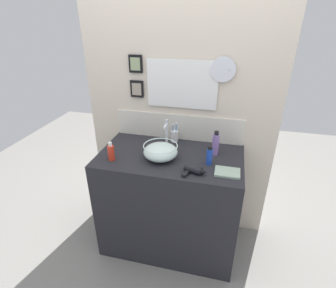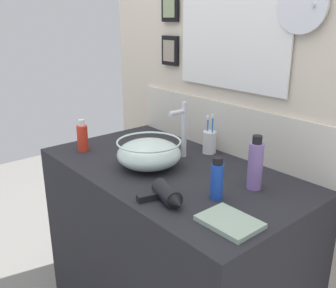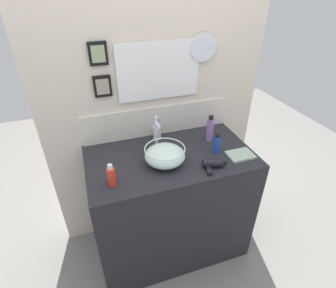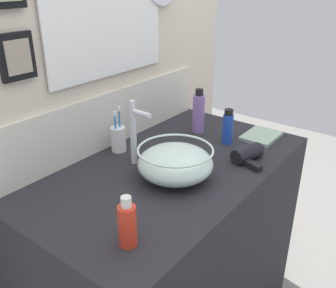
{
  "view_description": "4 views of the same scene",
  "coord_description": "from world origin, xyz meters",
  "px_view_note": "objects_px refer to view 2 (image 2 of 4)",
  "views": [
    {
      "loc": [
        0.42,
        -1.8,
        1.98
      ],
      "look_at": [
        -0.02,
        0.0,
        1.04
      ],
      "focal_mm": 28.0,
      "sensor_mm": 36.0,
      "label": 1
    },
    {
      "loc": [
        1.1,
        -0.95,
        1.54
      ],
      "look_at": [
        -0.02,
        0.0,
        1.04
      ],
      "focal_mm": 40.0,
      "sensor_mm": 36.0,
      "label": 2
    },
    {
      "loc": [
        -0.49,
        -1.41,
        1.99
      ],
      "look_at": [
        -0.02,
        0.0,
        1.04
      ],
      "focal_mm": 28.0,
      "sensor_mm": 36.0,
      "label": 3
    },
    {
      "loc": [
        -1.01,
        -0.76,
        1.62
      ],
      "look_at": [
        -0.02,
        0.0,
        1.04
      ],
      "focal_mm": 40.0,
      "sensor_mm": 36.0,
      "label": 4
    }
  ],
  "objects_px": {
    "glass_bowl_sink": "(149,153)",
    "faucet": "(183,127)",
    "hand_towel": "(230,222)",
    "lotion_bottle": "(217,179)",
    "shampoo_bottle": "(82,137)",
    "hair_drier": "(167,195)",
    "toothbrush_cup": "(210,142)",
    "soap_dispenser": "(255,164)"
  },
  "relations": [
    {
      "from": "lotion_bottle",
      "to": "soap_dispenser",
      "type": "xyz_separation_m",
      "value": [
        0.03,
        0.17,
        0.02
      ]
    },
    {
      "from": "faucet",
      "to": "hair_drier",
      "type": "distance_m",
      "value": 0.46
    },
    {
      "from": "hand_towel",
      "to": "shampoo_bottle",
      "type": "bearing_deg",
      "value": -178.73
    },
    {
      "from": "shampoo_bottle",
      "to": "hand_towel",
      "type": "xyz_separation_m",
      "value": [
        0.89,
        0.02,
        -0.06
      ]
    },
    {
      "from": "toothbrush_cup",
      "to": "shampoo_bottle",
      "type": "xyz_separation_m",
      "value": [
        -0.41,
        -0.43,
        0.01
      ]
    },
    {
      "from": "glass_bowl_sink",
      "to": "faucet",
      "type": "relative_size",
      "value": 1.07
    },
    {
      "from": "shampoo_bottle",
      "to": "soap_dispenser",
      "type": "bearing_deg",
      "value": 20.03
    },
    {
      "from": "faucet",
      "to": "soap_dispenser",
      "type": "bearing_deg",
      "value": -2.39
    },
    {
      "from": "faucet",
      "to": "toothbrush_cup",
      "type": "bearing_deg",
      "value": 72.58
    },
    {
      "from": "lotion_bottle",
      "to": "hand_towel",
      "type": "xyz_separation_m",
      "value": [
        0.14,
        -0.09,
        -0.07
      ]
    },
    {
      "from": "glass_bowl_sink",
      "to": "soap_dispenser",
      "type": "xyz_separation_m",
      "value": [
        0.41,
        0.17,
        0.03
      ]
    },
    {
      "from": "hair_drier",
      "to": "hand_towel",
      "type": "relative_size",
      "value": 1.0
    },
    {
      "from": "faucet",
      "to": "soap_dispenser",
      "type": "height_order",
      "value": "faucet"
    },
    {
      "from": "faucet",
      "to": "shampoo_bottle",
      "type": "xyz_separation_m",
      "value": [
        -0.37,
        -0.3,
        -0.07
      ]
    },
    {
      "from": "faucet",
      "to": "shampoo_bottle",
      "type": "bearing_deg",
      "value": -140.67
    },
    {
      "from": "hand_towel",
      "to": "glass_bowl_sink",
      "type": "bearing_deg",
      "value": 169.99
    },
    {
      "from": "shampoo_bottle",
      "to": "hand_towel",
      "type": "height_order",
      "value": "shampoo_bottle"
    },
    {
      "from": "hair_drier",
      "to": "toothbrush_cup",
      "type": "height_order",
      "value": "toothbrush_cup"
    },
    {
      "from": "hand_towel",
      "to": "lotion_bottle",
      "type": "bearing_deg",
      "value": 146.48
    },
    {
      "from": "glass_bowl_sink",
      "to": "shampoo_bottle",
      "type": "relative_size",
      "value": 1.78
    },
    {
      "from": "shampoo_bottle",
      "to": "soap_dispenser",
      "type": "height_order",
      "value": "soap_dispenser"
    },
    {
      "from": "hair_drier",
      "to": "toothbrush_cup",
      "type": "distance_m",
      "value": 0.53
    },
    {
      "from": "glass_bowl_sink",
      "to": "lotion_bottle",
      "type": "height_order",
      "value": "lotion_bottle"
    },
    {
      "from": "glass_bowl_sink",
      "to": "hand_towel",
      "type": "bearing_deg",
      "value": -10.01
    },
    {
      "from": "faucet",
      "to": "lotion_bottle",
      "type": "distance_m",
      "value": 0.43
    },
    {
      "from": "faucet",
      "to": "glass_bowl_sink",
      "type": "bearing_deg",
      "value": -90.0
    },
    {
      "from": "toothbrush_cup",
      "to": "hand_towel",
      "type": "bearing_deg",
      "value": -40.62
    },
    {
      "from": "faucet",
      "to": "shampoo_bottle",
      "type": "relative_size",
      "value": 1.66
    },
    {
      "from": "toothbrush_cup",
      "to": "lotion_bottle",
      "type": "relative_size",
      "value": 1.22
    },
    {
      "from": "hand_towel",
      "to": "hair_drier",
      "type": "bearing_deg",
      "value": -166.19
    },
    {
      "from": "hair_drier",
      "to": "lotion_bottle",
      "type": "bearing_deg",
      "value": 59.9
    },
    {
      "from": "hair_drier",
      "to": "lotion_bottle",
      "type": "relative_size",
      "value": 1.17
    },
    {
      "from": "soap_dispenser",
      "to": "faucet",
      "type": "bearing_deg",
      "value": 177.61
    },
    {
      "from": "glass_bowl_sink",
      "to": "faucet",
      "type": "xyz_separation_m",
      "value": [
        -0.0,
        0.19,
        0.08
      ]
    },
    {
      "from": "toothbrush_cup",
      "to": "soap_dispenser",
      "type": "height_order",
      "value": "soap_dispenser"
    },
    {
      "from": "toothbrush_cup",
      "to": "hand_towel",
      "type": "distance_m",
      "value": 0.64
    },
    {
      "from": "faucet",
      "to": "toothbrush_cup",
      "type": "height_order",
      "value": "faucet"
    },
    {
      "from": "glass_bowl_sink",
      "to": "hand_towel",
      "type": "height_order",
      "value": "glass_bowl_sink"
    },
    {
      "from": "glass_bowl_sink",
      "to": "hair_drier",
      "type": "bearing_deg",
      "value": -27.02
    },
    {
      "from": "faucet",
      "to": "toothbrush_cup",
      "type": "distance_m",
      "value": 0.16
    },
    {
      "from": "glass_bowl_sink",
      "to": "shampoo_bottle",
      "type": "height_order",
      "value": "shampoo_bottle"
    },
    {
      "from": "hair_drier",
      "to": "shampoo_bottle",
      "type": "relative_size",
      "value": 1.18
    }
  ]
}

